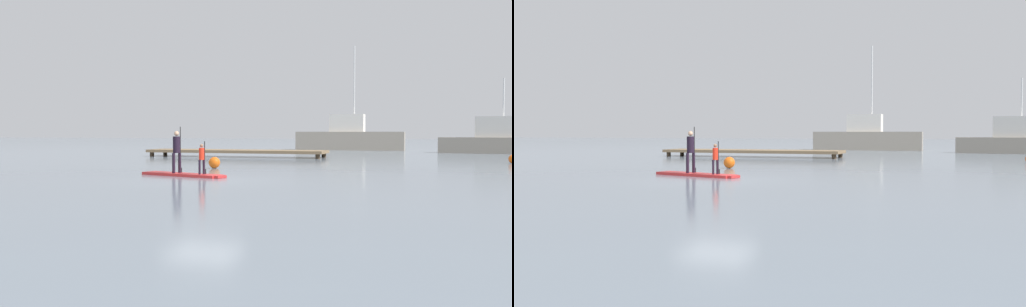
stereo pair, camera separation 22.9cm
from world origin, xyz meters
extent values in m
plane|color=slate|center=(0.00, 0.00, 0.00)|extent=(240.00, 240.00, 0.00)
cube|color=red|center=(-1.56, 1.63, 0.05)|extent=(3.54, 1.71, 0.10)
cube|color=red|center=(0.15, 1.10, 0.05)|extent=(0.38, 0.54, 0.09)
cylinder|color=black|center=(-1.76, 1.87, 0.47)|extent=(0.11, 0.11, 0.74)
cylinder|color=black|center=(-1.86, 1.56, 0.47)|extent=(0.11, 0.11, 0.74)
cylinder|color=black|center=(-1.81, 1.71, 1.15)|extent=(0.34, 0.34, 0.61)
sphere|color=tan|center=(-1.81, 1.71, 1.57)|extent=(0.18, 0.18, 0.18)
cylinder|color=black|center=(-1.75, 1.91, 0.96)|extent=(0.03, 0.03, 1.72)
cube|color=black|center=(-1.75, 1.91, 0.19)|extent=(0.07, 0.14, 0.18)
cylinder|color=black|center=(-0.61, 1.46, 0.36)|extent=(0.08, 0.08, 0.52)
cylinder|color=black|center=(-0.68, 1.24, 0.36)|extent=(0.08, 0.08, 0.52)
cylinder|color=red|center=(-0.64, 1.35, 0.84)|extent=(0.24, 0.24, 0.43)
sphere|color=#8C664C|center=(-0.64, 1.35, 1.13)|extent=(0.12, 0.12, 0.12)
cylinder|color=black|center=(-0.59, 1.51, 0.69)|extent=(0.03, 0.03, 1.19)
cube|color=black|center=(-0.59, 1.51, 0.19)|extent=(0.07, 0.14, 0.18)
cube|color=#9E9384|center=(-0.26, 34.00, 0.82)|extent=(9.57, 2.69, 1.65)
cube|color=white|center=(-0.53, 34.00, 2.43)|extent=(3.06, 1.84, 1.57)
cylinder|color=silver|center=(0.08, 34.01, 6.26)|extent=(0.12, 0.12, 6.09)
cube|color=#9E9384|center=(10.94, 29.18, 0.61)|extent=(7.31, 2.99, 1.21)
cube|color=white|center=(11.41, 29.11, 2.01)|extent=(2.93, 1.72, 1.59)
cylinder|color=silver|center=(11.96, 29.03, 4.23)|extent=(0.12, 0.12, 2.85)
cube|color=#846B4C|center=(-5.15, 17.38, 0.37)|extent=(11.79, 2.52, 0.18)
cylinder|color=#473828|center=(-10.75, 16.42, 0.23)|extent=(0.28, 0.28, 0.46)
cylinder|color=#473828|center=(-10.75, 18.34, 0.23)|extent=(0.28, 0.28, 0.46)
cylinder|color=#473828|center=(0.45, 16.42, 0.23)|extent=(0.28, 0.28, 0.46)
cylinder|color=#473828|center=(0.45, 18.34, 0.23)|extent=(0.28, 0.28, 0.46)
sphere|color=orange|center=(-2.08, 6.10, 0.26)|extent=(0.51, 0.51, 0.51)
camera|label=1|loc=(7.55, -17.59, 1.62)|focal=40.20mm
camera|label=2|loc=(7.77, -17.51, 1.62)|focal=40.20mm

